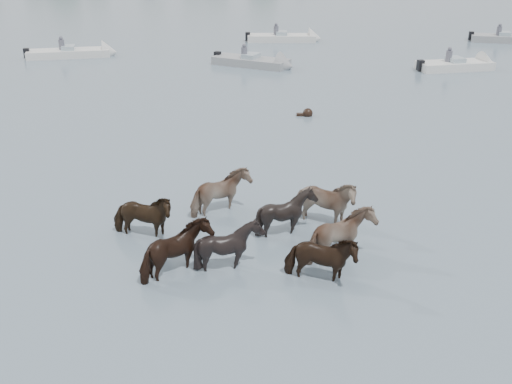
{
  "coord_description": "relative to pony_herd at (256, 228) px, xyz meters",
  "views": [
    {
      "loc": [
        1.88,
        -11.15,
        7.49
      ],
      "look_at": [
        1.58,
        2.95,
        1.1
      ],
      "focal_mm": 40.63,
      "sensor_mm": 36.0,
      "label": 1
    }
  ],
  "objects": [
    {
      "name": "motorboat_b",
      "position": [
        -0.11,
        21.66,
        -0.3
      ],
      "size": [
        5.29,
        3.62,
        1.92
      ],
      "rotation": [
        0.0,
        0.0,
        -0.44
      ],
      "color": "gray",
      "rests_on": "ground"
    },
    {
      "name": "swimming_pony",
      "position": [
        1.99,
        11.63,
        -0.43
      ],
      "size": [
        0.72,
        0.44,
        0.44
      ],
      "color": "black",
      "rests_on": "ground"
    },
    {
      "name": "motorboat_d",
      "position": [
        11.93,
        21.3,
        -0.3
      ],
      "size": [
        5.07,
        2.63,
        1.92
      ],
      "rotation": [
        0.0,
        0.0,
        0.23
      ],
      "color": "silver",
      "rests_on": "ground"
    },
    {
      "name": "motorboat_a",
      "position": [
        -11.88,
        24.56,
        -0.3
      ],
      "size": [
        5.85,
        2.84,
        1.92
      ],
      "rotation": [
        0.0,
        0.0,
        0.23
      ],
      "color": "silver",
      "rests_on": "ground"
    },
    {
      "name": "motorboat_c",
      "position": [
        1.99,
        30.51,
        -0.3
      ],
      "size": [
        5.61,
        1.7,
        1.92
      ],
      "rotation": [
        0.0,
        0.0,
        0.02
      ],
      "color": "silver",
      "rests_on": "ground"
    },
    {
      "name": "pony_herd",
      "position": [
        0.0,
        0.0,
        0.0
      ],
      "size": [
        7.04,
        5.23,
        1.59
      ],
      "color": "black",
      "rests_on": "ground"
    },
    {
      "name": "ground",
      "position": [
        -1.6,
        -1.98,
        -0.53
      ],
      "size": [
        400.0,
        400.0,
        0.0
      ],
      "primitive_type": "plane",
      "color": "slate",
      "rests_on": "ground"
    }
  ]
}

